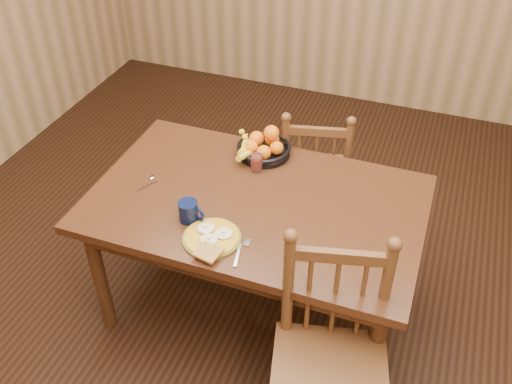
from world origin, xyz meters
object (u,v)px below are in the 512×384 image
(dining_table, at_px, (256,213))
(coffee_mug, at_px, (189,211))
(chair_far, at_px, (314,175))
(fruit_bowl, at_px, (263,147))
(chair_near, at_px, (330,362))
(breakfast_plate, at_px, (212,238))

(dining_table, relative_size, coffee_mug, 12.01)
(chair_far, bearing_deg, fruit_bowl, 40.64)
(dining_table, bearing_deg, chair_near, -47.58)
(chair_far, xyz_separation_m, breakfast_plate, (-0.21, -1.01, 0.31))
(chair_near, relative_size, fruit_bowl, 3.20)
(chair_near, distance_m, coffee_mug, 0.90)
(chair_far, height_order, fruit_bowl, chair_far)
(coffee_mug, relative_size, fruit_bowl, 0.41)
(coffee_mug, height_order, fruit_bowl, fruit_bowl)
(chair_far, height_order, coffee_mug, chair_far)
(chair_far, xyz_separation_m, coffee_mug, (-0.36, -0.92, 0.35))
(chair_near, xyz_separation_m, breakfast_plate, (-0.63, 0.26, 0.26))
(chair_far, bearing_deg, dining_table, 66.59)
(chair_near, bearing_deg, fruit_bowl, 109.88)
(chair_near, height_order, breakfast_plate, chair_near)
(chair_near, xyz_separation_m, coffee_mug, (-0.78, 0.35, 0.30))
(dining_table, distance_m, chair_near, 0.82)
(dining_table, height_order, chair_far, chair_far)
(chair_far, relative_size, breakfast_plate, 3.12)
(breakfast_plate, bearing_deg, chair_far, 78.50)
(chair_far, bearing_deg, chair_near, 94.71)
(chair_near, bearing_deg, dining_table, 118.90)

